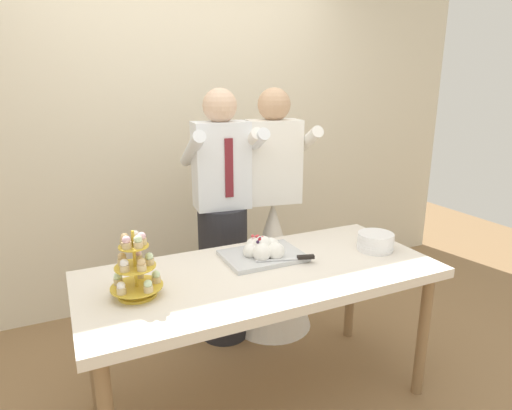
# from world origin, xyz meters

# --- Properties ---
(ground_plane) EXTENTS (8.00, 8.00, 0.00)m
(ground_plane) POSITION_xyz_m (0.00, 0.00, 0.00)
(ground_plane) COLOR olive
(rear_wall) EXTENTS (5.20, 0.10, 2.90)m
(rear_wall) POSITION_xyz_m (0.00, 1.44, 1.45)
(rear_wall) COLOR beige
(rear_wall) RESTS_ON ground_plane
(dessert_table) EXTENTS (1.80, 0.80, 0.78)m
(dessert_table) POSITION_xyz_m (0.00, 0.00, 0.70)
(dessert_table) COLOR silver
(dessert_table) RESTS_ON ground_plane
(cupcake_stand) EXTENTS (0.23, 0.23, 0.31)m
(cupcake_stand) POSITION_xyz_m (-0.62, -0.01, 0.90)
(cupcake_stand) COLOR gold
(cupcake_stand) RESTS_ON dessert_table
(main_cake_tray) EXTENTS (0.43, 0.34, 0.13)m
(main_cake_tray) POSITION_xyz_m (0.07, 0.14, 0.82)
(main_cake_tray) COLOR silver
(main_cake_tray) RESTS_ON dessert_table
(plate_stack) EXTENTS (0.21, 0.20, 0.10)m
(plate_stack) POSITION_xyz_m (0.70, -0.02, 0.82)
(plate_stack) COLOR white
(plate_stack) RESTS_ON dessert_table
(person_groom) EXTENTS (0.50, 0.53, 1.66)m
(person_groom) POSITION_xyz_m (0.05, 0.69, 0.75)
(person_groom) COLOR #232328
(person_groom) RESTS_ON ground_plane
(person_bride) EXTENTS (0.57, 0.56, 1.66)m
(person_bride) POSITION_xyz_m (0.41, 0.68, 0.58)
(person_bride) COLOR white
(person_bride) RESTS_ON ground_plane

